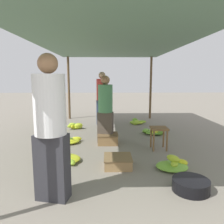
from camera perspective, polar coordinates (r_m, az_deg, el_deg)
name	(u,v)px	position (r m, az deg, el deg)	size (l,w,h in m)	color
canopy_post_back_left	(69,88)	(8.04, -11.21, 6.11)	(0.08, 0.08, 2.22)	brown
canopy_post_back_right	(151,88)	(8.08, 10.06, 6.15)	(0.08, 0.08, 2.22)	brown
canopy_tarp	(112,43)	(5.03, -0.12, 17.53)	(3.36, 6.27, 0.04)	#567A60
vendor_foreground	(51,127)	(2.69, -15.75, -3.68)	(0.45, 0.45, 1.76)	#2D2D33
stool	(159,132)	(4.66, 12.17, -5.09)	(0.34, 0.34, 0.47)	brown
basin_black	(191,185)	(3.22, 19.90, -17.52)	(0.49, 0.49, 0.16)	black
banana_pile_left_0	(64,158)	(4.06, -12.53, -11.68)	(0.58, 0.53, 0.20)	#95C031
banana_pile_left_1	(75,126)	(6.51, -9.61, -3.63)	(0.49, 0.40, 0.18)	#77B437
banana_pile_left_2	(67,141)	(5.12, -11.58, -7.43)	(0.56, 0.50, 0.15)	#CAD528
banana_pile_right_0	(173,165)	(3.83, 15.76, -13.13)	(0.56, 0.45, 0.24)	#B2CC2C
banana_pile_right_1	(154,132)	(5.95, 10.82, -5.05)	(0.66, 0.55, 0.16)	yellow
banana_pile_right_2	(137,122)	(7.13, 6.56, -2.60)	(0.58, 0.56, 0.19)	#76B337
crate_near	(108,139)	(5.01, -1.10, -6.96)	(0.46, 0.46, 0.22)	olive
crate_mid	(118,161)	(3.78, 1.54, -12.79)	(0.47, 0.47, 0.18)	#9E7A4C
shopper_walking_mid	(102,97)	(6.97, -2.59, 3.85)	(0.39, 0.38, 1.67)	#384766
shopper_walking_far	(105,108)	(4.94, -1.74, 0.93)	(0.39, 0.39, 1.54)	#4C4238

